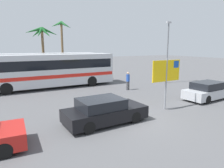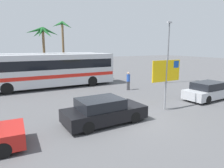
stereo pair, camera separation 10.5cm
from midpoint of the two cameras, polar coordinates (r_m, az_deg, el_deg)
The scene contains 10 objects.
ground at distance 11.33m, azimuth 5.49°, elevation -9.87°, with size 120.00×120.00×0.00m, color #565659.
bus_front_coach at distance 20.30m, azimuth -16.75°, elevation 3.99°, with size 12.29×2.65×3.17m.
bus_rear_coach at distance 23.73m, azimuth -18.54°, elevation 4.77°, with size 12.29×2.65×3.17m.
ferry_sign at distance 13.01m, azimuth 15.25°, elevation 3.03°, with size 2.20×0.11×3.20m.
car_silver at distance 16.98m, azimuth 25.64°, elevation -1.75°, with size 4.49×1.91×1.32m.
car_black at distance 10.66m, azimuth -2.13°, elevation -7.52°, with size 4.31×2.00×1.32m.
pedestrian_near_sign at distance 18.56m, azimuth 4.73°, elevation 1.26°, with size 0.32×0.32×1.64m.
lamp_post_left_side at distance 22.73m, azimuth 15.52°, elevation 9.15°, with size 0.56×0.20×6.44m.
palm_tree_seaside at distance 28.16m, azimuth -18.54°, elevation 12.45°, with size 4.20×3.72×6.34m.
palm_tree_inland at distance 31.46m, azimuth -13.52°, elevation 13.72°, with size 2.90×2.98×7.49m.
Camera 2 is at (-6.02, -8.75, 3.94)m, focal length 32.79 mm.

